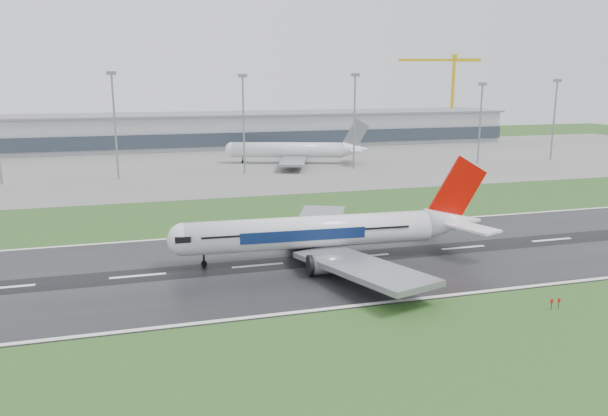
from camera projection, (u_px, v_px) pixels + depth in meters
name	position (u px, v px, depth m)	size (l,w,h in m)	color
ground	(463.00, 248.00, 111.33)	(520.00, 520.00, 0.00)	#244A1B
runway	(463.00, 248.00, 111.32)	(400.00, 45.00, 0.10)	black
apron	(295.00, 161.00, 228.70)	(400.00, 130.00, 0.08)	slate
terminal	(263.00, 130.00, 283.43)	(240.00, 36.00, 15.00)	#989CA4
main_airliner	(333.00, 212.00, 103.05)	(57.67, 54.93, 17.03)	white
parked_airliner	(294.00, 142.00, 221.24)	(55.68, 51.84, 16.32)	silver
tower_crane	(452.00, 96.00, 323.95)	(45.39, 2.48, 44.76)	gold
floodmast_1	(115.00, 128.00, 184.21)	(0.64, 0.64, 32.78)	gray
floodmast_2	(244.00, 126.00, 195.26)	(0.64, 0.64, 32.09)	gray
floodmast_3	(354.00, 124.00, 205.79)	(0.64, 0.64, 32.38)	gray
floodmast_4	(480.00, 125.00, 219.65)	(0.64, 0.64, 29.16)	gray
floodmast_5	(554.00, 122.00, 228.27)	(0.64, 0.64, 30.45)	gray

